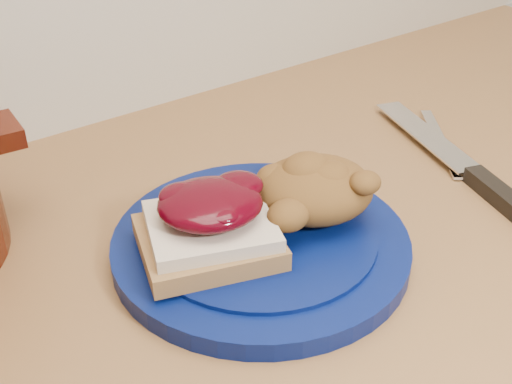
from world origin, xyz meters
TOP-DOWN VIEW (x-y plane):
  - plate at (-0.06, 1.46)m, footprint 0.35×0.35m
  - sandwich at (-0.11, 1.47)m, footprint 0.14×0.13m
  - stuffing_mound at (-0.00, 1.46)m, footprint 0.14×0.13m
  - chef_knife at (0.19, 1.41)m, footprint 0.12×0.29m
  - butter_knife at (0.24, 1.50)m, footprint 0.11×0.14m

SIDE VIEW (x-z plane):
  - butter_knife at x=0.24m, z-range 0.90..0.90m
  - chef_knife at x=0.19m, z-range 0.90..0.92m
  - plate at x=-0.06m, z-range 0.90..0.92m
  - sandwich at x=-0.11m, z-range 0.92..0.97m
  - stuffing_mound at x=0.00m, z-range 0.92..0.98m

